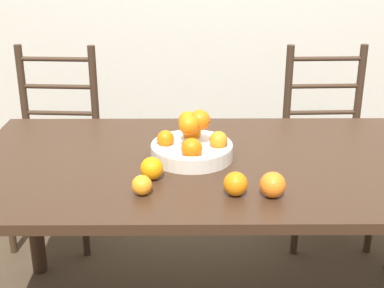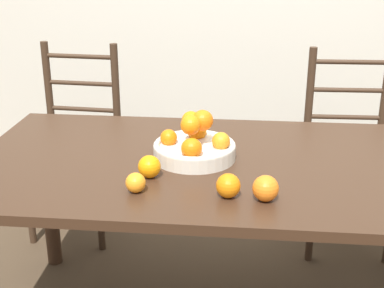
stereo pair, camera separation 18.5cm
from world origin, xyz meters
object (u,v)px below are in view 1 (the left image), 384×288
Objects in this scene: chair_left at (55,149)px; chair_right at (326,148)px; fruit_bowl at (192,145)px; orange_loose_0 at (152,168)px; orange_loose_1 at (235,184)px; orange_loose_3 at (273,185)px; orange_loose_2 at (142,185)px.

chair_left is 1.41m from chair_right.
fruit_bowl is at bearing -43.28° from chair_left.
chair_right is (0.84, 0.94, -0.30)m from orange_loose_0.
orange_loose_0 is at bearing 155.54° from orange_loose_1.
orange_loose_0 is at bearing 160.67° from orange_loose_3.
fruit_bowl reaches higher than orange_loose_1.
orange_loose_2 is 0.79× the size of orange_loose_3.
chair_right is at bearing 48.28° from orange_loose_0.
chair_right is (0.46, 1.08, -0.30)m from orange_loose_3.
orange_loose_3 is (0.41, -0.02, 0.01)m from orange_loose_2.
orange_loose_3 is (0.11, -0.01, 0.00)m from orange_loose_1.
orange_loose_2 is (-0.16, -0.30, -0.02)m from fruit_bowl.
chair_left is (-0.95, 1.08, -0.30)m from orange_loose_3.
orange_loose_1 is at bearing -1.18° from orange_loose_2.
chair_left is (-0.57, 0.94, -0.30)m from orange_loose_0.
fruit_bowl is 4.67× the size of orange_loose_2.
orange_loose_2 is at bearing -118.20° from fruit_bowl.
fruit_bowl is 0.34m from orange_loose_2.
orange_loose_3 reaches higher than orange_loose_1.
orange_loose_0 is 0.41m from orange_loose_3.
orange_loose_0 is at bearing -126.83° from fruit_bowl.
fruit_bowl is 0.23m from orange_loose_0.
orange_loose_1 is 1.19× the size of orange_loose_2.
fruit_bowl is at bearing 113.73° from orange_loose_1.
fruit_bowl reaches higher than orange_loose_2.
chair_left reaches higher than orange_loose_2.
chair_right reaches higher than orange_loose_1.
orange_loose_3 reaches higher than orange_loose_0.
orange_loose_2 is (-0.29, 0.01, -0.01)m from orange_loose_1.
orange_loose_1 is at bearing -47.88° from chair_left.
chair_left is (-0.70, 0.76, -0.31)m from fruit_bowl.
orange_loose_0 is 1.14m from chair_left.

